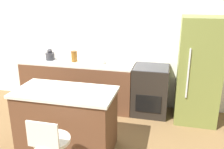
% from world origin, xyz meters
% --- Properties ---
extents(ground_plane, '(14.00, 14.00, 0.00)m').
position_xyz_m(ground_plane, '(0.00, 0.00, 0.00)').
color(ground_plane, brown).
extents(wall_back, '(8.00, 0.06, 2.60)m').
position_xyz_m(wall_back, '(0.00, 0.67, 1.30)').
color(wall_back, white).
rests_on(wall_back, ground_plane).
extents(back_counter, '(2.20, 0.62, 0.91)m').
position_xyz_m(back_counter, '(-0.33, 0.33, 0.45)').
color(back_counter, brown).
rests_on(back_counter, ground_plane).
extents(kitchen_island, '(1.39, 0.72, 0.90)m').
position_xyz_m(kitchen_island, '(0.05, -1.09, 0.45)').
color(kitchen_island, brown).
rests_on(kitchen_island, ground_plane).
extents(oven_range, '(0.64, 0.64, 0.91)m').
position_xyz_m(oven_range, '(1.10, 0.33, 0.45)').
color(oven_range, black).
rests_on(oven_range, ground_plane).
extents(refrigerator, '(0.70, 0.74, 1.82)m').
position_xyz_m(refrigerator, '(1.90, 0.29, 0.91)').
color(refrigerator, olive).
rests_on(refrigerator, ground_plane).
extents(kettle, '(0.18, 0.18, 0.22)m').
position_xyz_m(kettle, '(-0.91, 0.35, 1.00)').
color(kettle, '#333338').
rests_on(kettle, back_counter).
extents(mixing_bowl, '(0.26, 0.26, 0.08)m').
position_xyz_m(mixing_bowl, '(0.10, 0.35, 0.95)').
color(mixing_bowl, white).
rests_on(mixing_bowl, back_counter).
extents(canister_jar, '(0.12, 0.12, 0.20)m').
position_xyz_m(canister_jar, '(-0.39, 0.35, 1.01)').
color(canister_jar, brown).
rests_on(canister_jar, back_counter).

